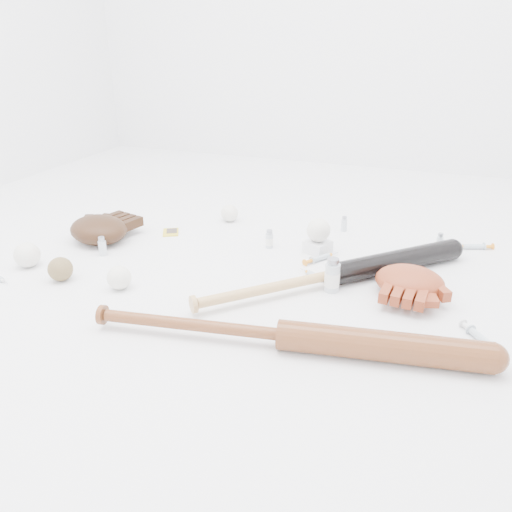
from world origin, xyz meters
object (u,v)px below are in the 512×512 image
(bat_dark, at_px, (337,274))
(pedestal, at_px, (318,247))
(glove_dark, at_px, (99,229))
(bat_wood, at_px, (282,335))

(bat_dark, bearing_deg, pedestal, 72.84)
(glove_dark, bearing_deg, bat_wood, -11.90)
(glove_dark, xyz_separation_m, pedestal, (0.78, 0.18, -0.03))
(bat_dark, distance_m, glove_dark, 0.89)
(bat_wood, relative_size, pedestal, 13.08)
(glove_dark, distance_m, pedestal, 0.80)
(bat_wood, bearing_deg, bat_dark, 73.09)
(pedestal, bearing_deg, bat_dark, -62.82)
(bat_dark, bearing_deg, bat_wood, -142.50)
(bat_wood, height_order, pedestal, bat_wood)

